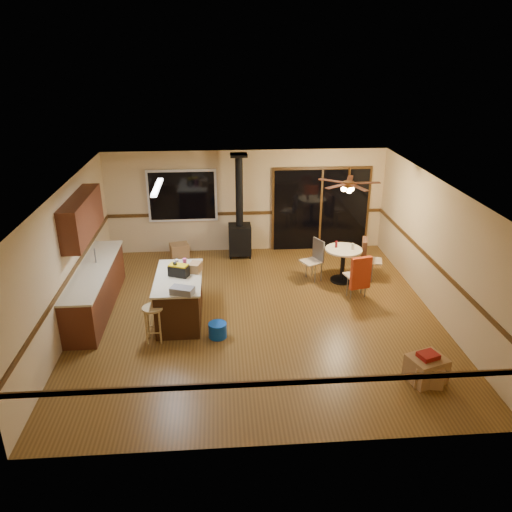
{
  "coord_description": "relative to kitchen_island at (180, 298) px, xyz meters",
  "views": [
    {
      "loc": [
        -0.67,
        -8.63,
        4.92
      ],
      "look_at": [
        0.0,
        0.3,
        1.15
      ],
      "focal_mm": 35.0,
      "sensor_mm": 36.0,
      "label": 1
    }
  ],
  "objects": [
    {
      "name": "sliding_door",
      "position": [
        3.4,
        3.45,
        0.6
      ],
      "size": [
        2.52,
        0.1,
        2.1
      ],
      "primitive_type": "cube",
      "color": "black",
      "rests_on": "ground"
    },
    {
      "name": "wall_right",
      "position": [
        5.0,
        0.0,
        0.85
      ],
      "size": [
        0.0,
        7.0,
        7.0
      ],
      "primitive_type": "plane",
      "rotation": [
        1.57,
        0.0,
        -1.57
      ],
      "color": "#CDB182",
      "rests_on": "ground"
    },
    {
      "name": "toolbox_black",
      "position": [
        0.01,
        0.03,
        0.55
      ],
      "size": [
        0.42,
        0.32,
        0.21
      ],
      "primitive_type": "cube",
      "rotation": [
        0.0,
        0.0,
        -0.39
      ],
      "color": "black",
      "rests_on": "kitchen_island"
    },
    {
      "name": "wall_left",
      "position": [
        -2.0,
        0.0,
        0.85
      ],
      "size": [
        0.0,
        7.0,
        7.0
      ],
      "primitive_type": "plane",
      "rotation": [
        1.57,
        0.0,
        1.57
      ],
      "color": "#CDB182",
      "rests_on": "ground"
    },
    {
      "name": "kitchen_island",
      "position": [
        0.0,
        0.0,
        0.0
      ],
      "size": [
        0.88,
        1.68,
        0.9
      ],
      "color": "#331B0C",
      "rests_on": "ground"
    },
    {
      "name": "box_small_red",
      "position": [
        4.01,
        -2.27,
        0.01
      ],
      "size": [
        0.35,
        0.32,
        0.08
      ],
      "primitive_type": "cube",
      "rotation": [
        0.0,
        0.0,
        0.33
      ],
      "color": "maroon",
      "rests_on": "box_corner_a"
    },
    {
      "name": "box_on_island",
      "position": [
        0.32,
        0.21,
        0.54
      ],
      "size": [
        0.27,
        0.32,
        0.18
      ],
      "primitive_type": "cube",
      "rotation": [
        0.0,
        0.0,
        -0.29
      ],
      "color": "#986F43",
      "rests_on": "kitchen_island"
    },
    {
      "name": "glass_cream",
      "position": [
        3.72,
        1.39,
        0.4
      ],
      "size": [
        0.08,
        0.08,
        0.14
      ],
      "primitive_type": "cylinder",
      "rotation": [
        0.0,
        0.0,
        0.41
      ],
      "color": "beige",
      "rests_on": "dining_table"
    },
    {
      "name": "blue_bucket",
      "position": [
        0.72,
        -0.73,
        -0.31
      ],
      "size": [
        0.43,
        0.43,
        0.28
      ],
      "primitive_type": "cylinder",
      "rotation": [
        0.0,
        0.0,
        -0.39
      ],
      "color": "#0D46BB",
      "rests_on": "floor"
    },
    {
      "name": "upper_cabinets",
      "position": [
        -1.83,
        0.7,
        1.45
      ],
      "size": [
        0.35,
        2.0,
        0.8
      ],
      "primitive_type": "cube",
      "color": "#532515",
      "rests_on": "ground"
    },
    {
      "name": "box_under_window",
      "position": [
        -0.22,
        3.1,
        -0.27
      ],
      "size": [
        0.52,
        0.46,
        0.36
      ],
      "primitive_type": "cube",
      "rotation": [
        0.0,
        0.0,
        0.25
      ],
      "color": "#986F43",
      "rests_on": "floor"
    },
    {
      "name": "bottle_dark",
      "position": [
        -0.05,
        0.04,
        0.58
      ],
      "size": [
        0.1,
        0.1,
        0.28
      ],
      "primitive_type": "cylinder",
      "rotation": [
        0.0,
        0.0,
        0.35
      ],
      "color": "black",
      "rests_on": "kitchen_island"
    },
    {
      "name": "fluorescent_strip",
      "position": [
        -0.3,
        0.3,
        2.11
      ],
      "size": [
        0.1,
        1.2,
        0.04
      ],
      "primitive_type": "cube",
      "color": "white",
      "rests_on": "ceiling"
    },
    {
      "name": "toolbox_yellow_lid",
      "position": [
        0.01,
        0.03,
        0.67
      ],
      "size": [
        0.39,
        0.3,
        0.03
      ],
      "primitive_type": "cube",
      "rotation": [
        0.0,
        0.0,
        -0.39
      ],
      "color": "gold",
      "rests_on": "toolbox_black"
    },
    {
      "name": "chair_left",
      "position": [
        2.93,
        1.58,
        0.14
      ],
      "size": [
        0.54,
        0.54,
        0.51
      ],
      "color": "#BCA98C",
      "rests_on": "ground"
    },
    {
      "name": "box_corner_a",
      "position": [
        4.01,
        -2.27,
        -0.24
      ],
      "size": [
        0.67,
        0.62,
        0.42
      ],
      "primitive_type": "cube",
      "rotation": [
        0.0,
        0.0,
        0.33
      ],
      "color": "#986F43",
      "rests_on": "floor"
    },
    {
      "name": "dining_table",
      "position": [
        3.54,
        1.44,
        0.07
      ],
      "size": [
        0.82,
        0.82,
        0.78
      ],
      "color": "black",
      "rests_on": "ground"
    },
    {
      "name": "lower_cabinets",
      "position": [
        -1.7,
        0.5,
        -0.02
      ],
      "size": [
        0.6,
        3.0,
        0.86
      ],
      "primitive_type": "cube",
      "color": "#532515",
      "rests_on": "ground"
    },
    {
      "name": "glass_red",
      "position": [
        3.39,
        1.54,
        0.4
      ],
      "size": [
        0.06,
        0.06,
        0.15
      ],
      "primitive_type": "cylinder",
      "rotation": [
        0.0,
        0.0,
        0.18
      ],
      "color": "#590C14",
      "rests_on": "dining_table"
    },
    {
      "name": "window",
      "position": [
        -0.1,
        3.45,
        1.05
      ],
      "size": [
        1.72,
        0.1,
        1.32
      ],
      "primitive_type": "cube",
      "color": "black",
      "rests_on": "ground"
    },
    {
      "name": "wall_front",
      "position": [
        1.5,
        -3.5,
        0.85
      ],
      "size": [
        7.0,
        0.0,
        7.0
      ],
      "primitive_type": "plane",
      "rotation": [
        -1.57,
        0.0,
        0.0
      ],
      "color": "#CDB182",
      "rests_on": "ground"
    },
    {
      "name": "bottle_white",
      "position": [
        -0.04,
        0.38,
        0.54
      ],
      "size": [
        0.08,
        0.08,
        0.19
      ],
      "primitive_type": "cylinder",
      "rotation": [
        0.0,
        0.0,
        -0.3
      ],
      "color": "white",
      "rests_on": "kitchen_island"
    },
    {
      "name": "box_corner_b",
      "position": [
        4.01,
        -2.34,
        -0.28
      ],
      "size": [
        0.5,
        0.46,
        0.35
      ],
      "primitive_type": "cube",
      "rotation": [
        0.0,
        0.0,
        -0.2
      ],
      "color": "#986F43",
      "rests_on": "floor"
    },
    {
      "name": "chair_rail",
      "position": [
        1.5,
        0.0,
        0.55
      ],
      "size": [
        7.0,
        7.0,
        0.08
      ],
      "primitive_type": null,
      "color": "#432A10",
      "rests_on": "ground"
    },
    {
      "name": "wall_back",
      "position": [
        1.5,
        3.5,
        0.85
      ],
      "size": [
        7.0,
        0.0,
        7.0
      ],
      "primitive_type": "plane",
      "rotation": [
        1.57,
        0.0,
        0.0
      ],
      "color": "#CDB182",
      "rests_on": "ground"
    },
    {
      "name": "ceiling_fan",
      "position": [
        3.54,
        1.44,
        1.76
      ],
      "size": [
        0.24,
        0.24,
        0.55
      ],
      "color": "brown",
      "rests_on": "ceiling"
    },
    {
      "name": "chair_right",
      "position": [
        4.06,
        1.54,
        0.14
      ],
      "size": [
        0.56,
        0.53,
        0.7
      ],
      "color": "#BCA98C",
      "rests_on": "ground"
    },
    {
      "name": "toolbox_grey",
      "position": [
        0.12,
        -0.72,
        0.51
      ],
      "size": [
        0.46,
        0.35,
        0.13
      ],
      "primitive_type": "cube",
      "rotation": [
        0.0,
        0.0,
        -0.35
      ],
      "color": "slate",
      "rests_on": "kitchen_island"
    },
    {
      "name": "wood_stove",
      "position": [
        1.3,
        3.05,
        0.28
      ],
      "size": [
        0.55,
        0.5,
        2.52
      ],
      "color": "black",
      "rests_on": "ground"
    },
    {
      "name": "countertop",
      "position": [
        -1.7,
        0.5,
        0.43
      ],
      "size": [
        0.64,
        3.04,
        0.04
      ],
      "primitive_type": "cube",
      "color": "beige",
      "rests_on": "lower_cabinets"
    },
    {
      "name": "bottle_pink",
      "position": [
        0.11,
        0.3,
        0.57
      ],
      "size": [
        0.1,
        0.1,
        0.24
      ],
      "primitive_type": "cylinder",
      "rotation": [
        0.0,
        0.0,
        -0.39
      ],
      "color": "#D84C8C",
      "rests_on": "kitchen_island"
    },
    {
      "name": "chair_near",
      "position": [
        3.68,
        0.56,
        0.14
      ],
      "size": [
        0.52,
        0.55,
        0.7
      ],
      "color": "#BCA98C",
      "rests_on": "ground"
    },
    {
      "name": "ceiling",
      "position": [
        1.5,
        0.0,
        2.15
      ],
      "size": [
        7.0,
        7.0,
        0.0
      ],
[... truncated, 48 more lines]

